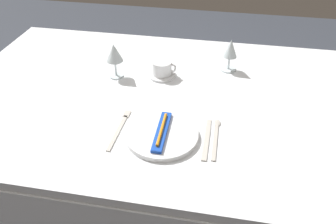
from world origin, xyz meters
TOP-DOWN VIEW (x-y plane):
  - ground_plane at (0.00, 0.00)m, footprint 6.00×6.00m
  - dining_table at (0.00, 0.00)m, footprint 1.80×1.11m
  - dinner_plate at (0.02, -0.26)m, footprint 0.25×0.25m
  - toothbrush_package at (0.02, -0.26)m, footprint 0.04×0.21m
  - fork_outer at (-0.14, -0.24)m, footprint 0.02×0.23m
  - dinner_knife at (0.18, -0.25)m, footprint 0.02×0.22m
  - spoon_soup at (0.21, -0.21)m, footprint 0.03×0.22m
  - saucer_left at (-0.06, 0.15)m, footprint 0.13×0.13m
  - coffee_cup_left at (-0.06, 0.15)m, footprint 0.11×0.09m
  - wine_glass_centre at (0.23, 0.26)m, footprint 0.07×0.07m
  - wine_glass_left at (-0.26, 0.11)m, footprint 0.07×0.07m

SIDE VIEW (x-z plane):
  - ground_plane at x=0.00m, z-range 0.00..0.00m
  - dining_table at x=0.00m, z-range 0.29..1.03m
  - fork_outer at x=-0.14m, z-range 0.74..0.74m
  - spoon_soup at x=0.21m, z-range 0.74..0.75m
  - dinner_knife at x=0.18m, z-range 0.74..0.74m
  - saucer_left at x=-0.06m, z-range 0.74..0.75m
  - dinner_plate at x=0.02m, z-range 0.74..0.76m
  - toothbrush_package at x=0.02m, z-range 0.75..0.78m
  - coffee_cup_left at x=-0.06m, z-range 0.75..0.81m
  - wine_glass_centre at x=0.23m, z-range 0.76..0.91m
  - wine_glass_left at x=-0.26m, z-range 0.77..0.93m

